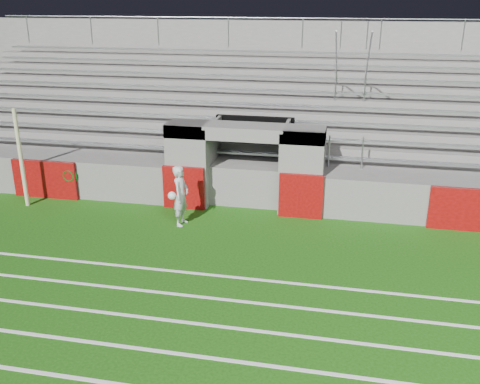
# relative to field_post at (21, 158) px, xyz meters

# --- Properties ---
(ground) EXTENTS (90.00, 90.00, 0.00)m
(ground) POSITION_rel_field_post_xyz_m (6.73, -2.17, -1.55)
(ground) COLOR #16480C
(ground) RESTS_ON ground
(field_post) EXTENTS (0.12, 0.12, 3.10)m
(field_post) POSITION_rel_field_post_xyz_m (0.00, 0.00, 0.00)
(field_post) COLOR beige
(field_post) RESTS_ON ground
(stadium_structure) EXTENTS (26.00, 8.48, 5.42)m
(stadium_structure) POSITION_rel_field_post_xyz_m (6.73, 5.80, -0.06)
(stadium_structure) COLOR #64615F
(stadium_structure) RESTS_ON ground
(goalkeeper_with_ball) EXTENTS (0.57, 0.68, 1.76)m
(goalkeeper_with_ball) POSITION_rel_field_post_xyz_m (5.22, -0.43, -0.67)
(goalkeeper_with_ball) COLOR silver
(goalkeeper_with_ball) RESTS_ON ground
(hose_coil) EXTENTS (0.55, 0.14, 0.55)m
(hose_coil) POSITION_rel_field_post_xyz_m (1.11, 0.76, -0.74)
(hose_coil) COLOR #0C3C0C
(hose_coil) RESTS_ON ground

